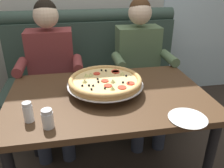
{
  "coord_description": "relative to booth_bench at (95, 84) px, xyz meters",
  "views": [
    {
      "loc": [
        -0.21,
        -1.32,
        1.45
      ],
      "look_at": [
        0.03,
        0.01,
        0.81
      ],
      "focal_mm": 37.0,
      "sensor_mm": 36.0,
      "label": 1
    }
  ],
  "objects": [
    {
      "name": "patio_chair",
      "position": [
        1.52,
        1.31,
        0.13
      ],
      "size": [
        0.43,
        0.43,
        0.86
      ],
      "color": "black",
      "rests_on": "ground_plane"
    },
    {
      "name": "plate_near_left",
      "position": [
        0.38,
        -1.25,
        0.35
      ],
      "size": [
        0.21,
        0.21,
        0.02
      ],
      "color": "white",
      "rests_on": "dining_table"
    },
    {
      "name": "booth_bench",
      "position": [
        0.0,
        0.0,
        0.0
      ],
      "size": [
        1.8,
        0.78,
        1.13
      ],
      "color": "#384C42",
      "rests_on": "ground_plane"
    },
    {
      "name": "diner_left",
      "position": [
        -0.41,
        -0.27,
        0.31
      ],
      "size": [
        0.54,
        0.64,
        1.27
      ],
      "color": "#2D3342",
      "rests_on": "ground_plane"
    },
    {
      "name": "shaker_pepper_flakes",
      "position": [
        -0.47,
        -1.12,
        0.39
      ],
      "size": [
        0.05,
        0.05,
        0.11
      ],
      "color": "white",
      "rests_on": "dining_table"
    },
    {
      "name": "shaker_oregano",
      "position": [
        -0.36,
        -1.19,
        0.39
      ],
      "size": [
        0.06,
        0.06,
        0.1
      ],
      "color": "white",
      "rests_on": "dining_table"
    },
    {
      "name": "dining_table",
      "position": [
        0.0,
        -0.89,
        0.25
      ],
      "size": [
        1.3,
        0.84,
        0.74
      ],
      "color": "#4C331E",
      "rests_on": "ground_plane"
    },
    {
      "name": "pizza",
      "position": [
        -0.01,
        -0.85,
        0.42
      ],
      "size": [
        0.5,
        0.5,
        0.11
      ],
      "color": "silver",
      "rests_on": "dining_table"
    },
    {
      "name": "diner_right",
      "position": [
        0.41,
        -0.27,
        0.31
      ],
      "size": [
        0.54,
        0.64,
        1.27
      ],
      "color": "#2D3342",
      "rests_on": "ground_plane"
    }
  ]
}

